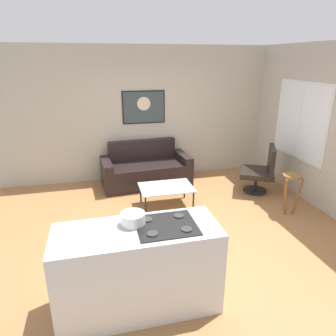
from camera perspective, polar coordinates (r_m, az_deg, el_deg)
The scene contains 11 objects.
ground at distance 4.91m, azimuth 2.20°, elevation -11.46°, with size 6.40×6.40×0.04m, color #A26D3F.
back_wall at distance 6.66m, azimuth -3.40°, elevation 10.01°, with size 6.40×0.05×2.80m, color #B7B19C.
right_wall at distance 5.87m, azimuth 27.19°, elevation 6.55°, with size 0.05×6.40×2.80m, color #B6B0A1.
couch at distance 6.48m, azimuth -4.16°, elevation -0.42°, with size 1.87×0.98×0.88m.
coffee_table at distance 5.43m, azimuth -0.32°, elevation -3.81°, with size 0.94×0.65×0.38m.
armchair at distance 6.25m, azimuth 17.02°, elevation -0.44°, with size 0.87×0.88×0.95m.
bar_stool at distance 5.52m, azimuth 22.01°, elevation -2.88°, with size 0.36×0.35×0.71m.
kitchen_counter at distance 3.34m, azimuth -5.53°, elevation -18.21°, with size 1.66×0.65×0.96m.
mixing_bowl at distance 3.14m, azimuth -6.57°, elevation -9.42°, with size 0.25×0.25×0.12m.
wall_painting at distance 6.57m, azimuth -4.54°, elevation 11.25°, with size 0.90×0.03×0.69m.
window at distance 6.30m, azimuth 23.48°, elevation 8.06°, with size 0.03×1.48×1.45m.
Camera 1 is at (-1.17, -4.03, 2.52)m, focal length 32.65 mm.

